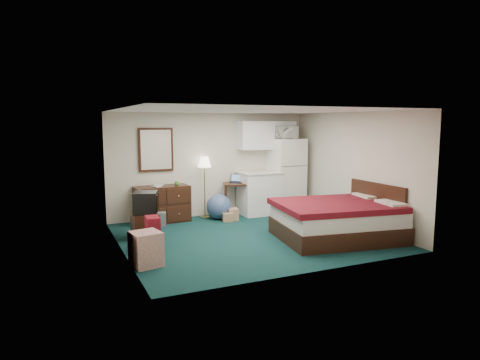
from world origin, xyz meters
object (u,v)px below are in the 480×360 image
dresser (162,204)px  bed (337,221)px  fridge (286,175)px  desk (237,199)px  suitcase (153,233)px  floor_lamp (205,187)px  kitchen_counter (259,194)px  tv_stand (145,226)px

dresser → bed: bearing=-50.2°
fridge → bed: (-0.44, -2.72, -0.57)m
dresser → desk: (1.85, -0.05, -0.01)m
bed → suitcase: 3.54m
fridge → suitcase: 4.39m
floor_lamp → fridge: fridge is taller
kitchen_counter → tv_stand: size_ratio=1.92×
floor_lamp → tv_stand: floor_lamp is taller
kitchen_counter → suitcase: kitchen_counter is taller
dresser → kitchen_counter: size_ratio=1.19×
desk → bed: 2.92m
fridge → tv_stand: bearing=-163.9°
tv_stand → suitcase: suitcase is taller
fridge → floor_lamp: bearing=175.6°
fridge → suitcase: (-3.89, -1.93, -0.63)m
desk → fridge: 1.46m
bed → tv_stand: bearing=163.8°
kitchen_counter → tv_stand: (-3.07, -1.07, -0.27)m
bed → suitcase: (-3.46, 0.78, -0.06)m
kitchen_counter → suitcase: 3.64m
floor_lamp → kitchen_counter: size_ratio=1.43×
kitchen_counter → fridge: size_ratio=0.55×
dresser → tv_stand: (-0.65, -1.20, -0.17)m
suitcase → fridge: bearing=29.4°
desk → suitcase: desk is taller
suitcase → tv_stand: bearing=90.9°
suitcase → dresser: bearing=74.5°
bed → dresser: bearing=143.6°
floor_lamp → suitcase: bearing=-129.6°
floor_lamp → kitchen_counter: 1.39m
dresser → suitcase: (-0.68, -2.03, -0.12)m
floor_lamp → suitcase: (-1.74, -2.10, -0.43)m
dresser → fridge: 3.26m
floor_lamp → kitchen_counter: (1.36, -0.20, -0.22)m
floor_lamp → fridge: bearing=-4.5°
desk → tv_stand: size_ratio=1.51×
kitchen_counter → tv_stand: bearing=-159.8°
dresser → desk: bearing=-6.3°
floor_lamp → fridge: size_ratio=0.79×
dresser → kitchen_counter: bearing=-7.8°
fridge → kitchen_counter: bearing=-177.7°
bed → fridge: bearing=89.9°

